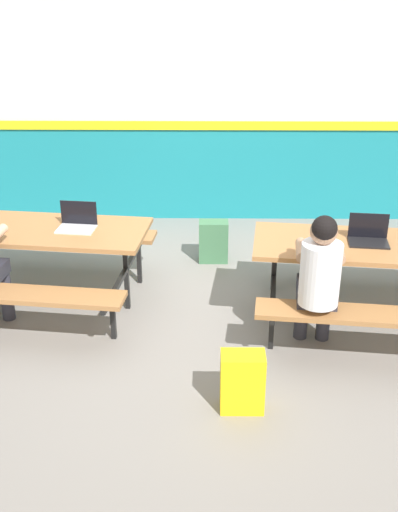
% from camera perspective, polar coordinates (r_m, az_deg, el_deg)
% --- Properties ---
extents(ground_plane, '(10.00, 10.00, 0.02)m').
position_cam_1_polar(ground_plane, '(5.47, -0.01, -5.55)').
color(ground_plane, gray).
extents(accent_backdrop, '(8.00, 0.14, 2.60)m').
position_cam_1_polar(accent_backdrop, '(7.28, 0.21, 12.86)').
color(accent_backdrop, teal).
rests_on(accent_backdrop, ground).
extents(picnic_table_left, '(1.94, 1.74, 0.74)m').
position_cam_1_polar(picnic_table_left, '(5.58, -14.43, 0.95)').
color(picnic_table_left, '#9E6B3D').
rests_on(picnic_table_left, ground).
extents(picnic_table_right, '(1.94, 1.74, 0.74)m').
position_cam_1_polar(picnic_table_right, '(5.28, 15.25, -0.52)').
color(picnic_table_right, '#9E6B3D').
rests_on(picnic_table_right, ground).
extents(student_further, '(0.39, 0.54, 1.21)m').
position_cam_1_polar(student_further, '(4.68, 11.07, -1.69)').
color(student_further, '#2D2D38').
rests_on(student_further, ground).
extents(laptop_silver, '(0.34, 0.25, 0.22)m').
position_cam_1_polar(laptop_silver, '(5.42, -11.23, 3.00)').
color(laptop_silver, silver).
rests_on(laptop_silver, picnic_table_left).
extents(laptop_dark, '(0.34, 0.25, 0.22)m').
position_cam_1_polar(laptop_dark, '(5.23, 15.41, 1.75)').
color(laptop_dark, black).
rests_on(laptop_dark, picnic_table_right).
extents(backpack_dark, '(0.30, 0.22, 0.44)m').
position_cam_1_polar(backpack_dark, '(4.29, 4.03, -11.55)').
color(backpack_dark, yellow).
rests_on(backpack_dark, ground).
extents(satchel_spare, '(0.30, 0.22, 0.44)m').
position_cam_1_polar(satchel_spare, '(6.38, 1.35, 1.35)').
color(satchel_spare, '#3F724C').
rests_on(satchel_spare, ground).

